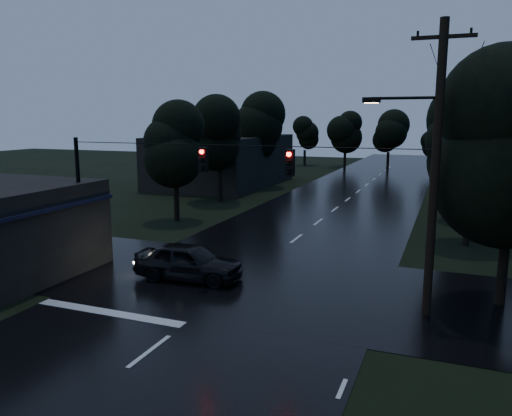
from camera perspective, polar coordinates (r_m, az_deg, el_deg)
The scene contains 14 objects.
main_road at distance 38.18m, azimuth 9.00°, elevation -0.17°, with size 12.00×120.00×0.02m, color black.
cross_street at distance 21.46m, azimuth -1.64°, elevation -8.33°, with size 60.00×9.00×0.02m, color black.
building_far_left at distance 51.80m, azimuth -3.79°, elevation 5.45°, with size 10.00×16.00×5.00m, color black.
utility_pole_main at distance 17.78m, azimuth 19.53°, elevation 4.56°, with size 3.50×0.30×10.00m.
utility_pole_far at distance 34.83m, azimuth 21.93°, elevation 4.65°, with size 2.00×0.30×7.50m.
anchor_pole_left at distance 23.84m, azimuth -19.49°, elevation 0.40°, with size 0.18×0.18×6.00m, color black.
span_signals at distance 19.26m, azimuth -1.37°, elevation 5.50°, with size 15.00×0.37×1.12m.
tree_left_a at distance 33.39m, azimuth -9.26°, elevation 7.40°, with size 3.92×3.92×8.26m.
tree_left_b at distance 40.72m, azimuth -4.22°, elevation 8.53°, with size 4.20×4.20×8.85m.
tree_left_c at distance 50.13m, azimuth 0.15°, elevation 9.31°, with size 4.48×4.48×9.44m.
tree_right_a at distance 28.74m, azimuth 23.61°, elevation 6.98°, with size 4.20×4.20×8.85m.
tree_right_b at distance 36.75m, azimuth 24.19°, elevation 8.06°, with size 4.48×4.48×9.44m.
tree_right_c at distance 46.76m, azimuth 24.44°, elevation 8.79°, with size 4.76×4.76×10.03m.
car at distance 21.60m, azimuth -7.69°, elevation -6.09°, with size 1.88×4.66×1.59m, color black.
Camera 1 is at (7.99, -6.70, 6.85)m, focal length 35.00 mm.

